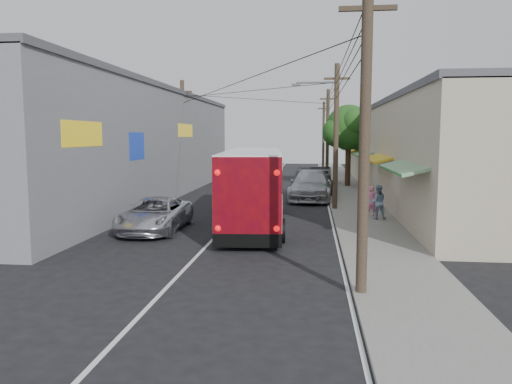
# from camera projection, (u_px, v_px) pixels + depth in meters

# --- Properties ---
(ground) EXTENTS (120.00, 120.00, 0.00)m
(ground) POSITION_uv_depth(u_px,v_px,m) (184.00, 270.00, 15.44)
(ground) COLOR black
(ground) RESTS_ON ground
(sidewalk) EXTENTS (3.00, 80.00, 0.12)m
(sidewalk) POSITION_uv_depth(u_px,v_px,m) (349.00, 195.00, 34.47)
(sidewalk) COLOR slate
(sidewalk) RESTS_ON ground
(building_right) EXTENTS (7.09, 40.00, 6.25)m
(building_right) POSITION_uv_depth(u_px,v_px,m) (412.00, 150.00, 35.60)
(building_right) COLOR #BCAF96
(building_right) RESTS_ON ground
(building_left) EXTENTS (7.20, 36.00, 7.25)m
(building_left) POSITION_uv_depth(u_px,v_px,m) (128.00, 143.00, 33.74)
(building_left) COLOR slate
(building_left) RESTS_ON ground
(utility_poles) EXTENTS (11.80, 45.28, 8.00)m
(utility_poles) POSITION_uv_depth(u_px,v_px,m) (301.00, 136.00, 34.70)
(utility_poles) COLOR #473828
(utility_poles) RESTS_ON ground
(street_tree) EXTENTS (4.40, 4.00, 6.60)m
(street_tree) POSITION_uv_depth(u_px,v_px,m) (349.00, 129.00, 39.85)
(street_tree) COLOR #3F2B19
(street_tree) RESTS_ON ground
(coach_bus) EXTENTS (3.50, 12.11, 3.44)m
(coach_bus) POSITION_uv_depth(u_px,v_px,m) (254.00, 186.00, 23.41)
(coach_bus) COLOR white
(coach_bus) RESTS_ON ground
(jeepney) EXTENTS (2.46, 5.23, 1.45)m
(jeepney) POSITION_uv_depth(u_px,v_px,m) (155.00, 215.00, 21.64)
(jeepney) COLOR silver
(jeepney) RESTS_ON ground
(parked_suv) EXTENTS (2.97, 6.55, 1.86)m
(parked_suv) POSITION_uv_depth(u_px,v_px,m) (311.00, 185.00, 32.24)
(parked_suv) COLOR #9E9FA6
(parked_suv) RESTS_ON ground
(parked_car_mid) EXTENTS (1.89, 4.48, 1.51)m
(parked_car_mid) POSITION_uv_depth(u_px,v_px,m) (321.00, 183.00, 35.44)
(parked_car_mid) COLOR #29292E
(parked_car_mid) RESTS_ON ground
(parked_car_far) EXTENTS (2.10, 4.70, 1.50)m
(parked_car_far) POSITION_uv_depth(u_px,v_px,m) (320.00, 176.00, 42.28)
(parked_car_far) COLOR black
(parked_car_far) RESTS_ON ground
(pedestrian_near) EXTENTS (0.61, 0.46, 1.51)m
(pedestrian_near) POSITION_uv_depth(u_px,v_px,m) (371.00, 201.00, 24.95)
(pedestrian_near) COLOR pink
(pedestrian_near) RESTS_ON sidewalk
(pedestrian_far) EXTENTS (0.86, 0.69, 1.66)m
(pedestrian_far) POSITION_uv_depth(u_px,v_px,m) (378.00, 202.00, 24.06)
(pedestrian_far) COLOR #809DBA
(pedestrian_far) RESTS_ON sidewalk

